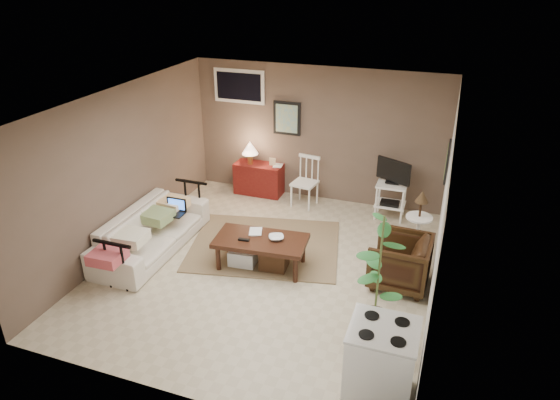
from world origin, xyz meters
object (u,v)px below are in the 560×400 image
at_px(side_table, 420,215).
at_px(armchair, 400,259).
at_px(coffee_table, 260,250).
at_px(potted_plant, 378,276).
at_px(stove, 381,363).
at_px(sofa, 151,225).
at_px(tv_stand, 392,188).
at_px(red_console, 258,176).
at_px(spindle_chair, 305,183).

height_order(side_table, armchair, side_table).
xyz_separation_m(coffee_table, potted_plant, (1.78, -0.97, 0.59)).
bearing_deg(side_table, stove, -91.50).
distance_m(sofa, side_table, 3.95).
height_order(tv_stand, stove, tv_stand).
bearing_deg(coffee_table, stove, -42.31).
relative_size(sofa, red_console, 2.10).
height_order(sofa, red_console, red_console).
bearing_deg(spindle_chair, side_table, -26.85).
distance_m(coffee_table, spindle_chair, 2.15).
bearing_deg(tv_stand, red_console, 175.85).
bearing_deg(armchair, tv_stand, -165.79).
xyz_separation_m(spindle_chair, stove, (1.97, -3.94, 0.01)).
relative_size(tv_stand, stove, 1.22).
height_order(spindle_chair, stove, spindle_chair).
bearing_deg(stove, potted_plant, 103.31).
relative_size(tv_stand, side_table, 1.02).
bearing_deg(tv_stand, spindle_chair, 179.82).
bearing_deg(coffee_table, potted_plant, -28.64).
bearing_deg(potted_plant, red_console, 129.73).
bearing_deg(armchair, stove, 4.45).
distance_m(spindle_chair, armchair, 2.70).
bearing_deg(side_table, sofa, -162.27).
xyz_separation_m(armchair, stove, (0.07, -2.02, 0.04)).
height_order(side_table, stove, side_table).
height_order(coffee_table, tv_stand, tv_stand).
bearing_deg(stove, sofa, 155.17).
height_order(sofa, side_table, side_table).
distance_m(red_console, tv_stand, 2.48).
bearing_deg(sofa, armchair, -84.96).
relative_size(spindle_chair, tv_stand, 0.85).
distance_m(coffee_table, tv_stand, 2.63).
xyz_separation_m(spindle_chair, armchair, (1.90, -1.92, -0.03)).
bearing_deg(side_table, armchair, -99.24).
relative_size(spindle_chair, side_table, 0.87).
bearing_deg(red_console, spindle_chair, -10.28).
relative_size(side_table, armchair, 1.32).
distance_m(coffee_table, potted_plant, 2.11).
bearing_deg(potted_plant, spindle_chair, 119.62).
relative_size(tv_stand, armchair, 1.35).
distance_m(coffee_table, stove, 2.67).
bearing_deg(spindle_chair, red_console, 169.72).
bearing_deg(side_table, spindle_chair, 153.15).
bearing_deg(spindle_chair, armchair, -45.27).
height_order(side_table, potted_plant, potted_plant).
xyz_separation_m(spindle_chair, tv_stand, (1.50, -0.00, 0.13)).
xyz_separation_m(red_console, spindle_chair, (0.96, -0.17, 0.07)).
distance_m(armchair, potted_plant, 1.30).
height_order(tv_stand, armchair, tv_stand).
distance_m(coffee_table, armchair, 1.92).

